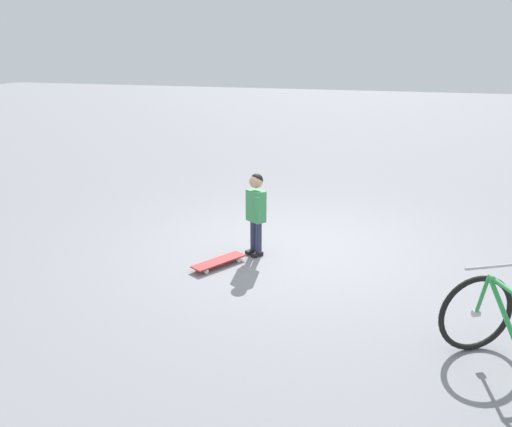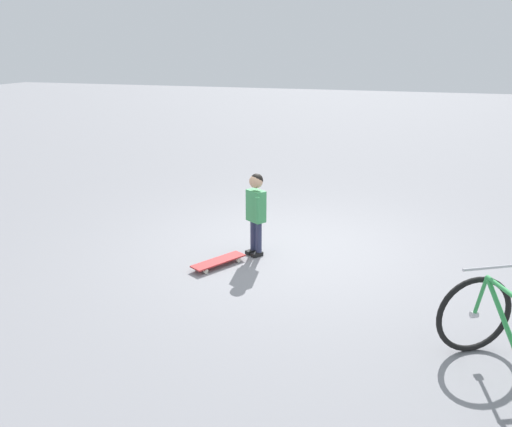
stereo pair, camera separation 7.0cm
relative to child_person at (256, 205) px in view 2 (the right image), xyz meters
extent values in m
plane|color=gray|center=(-0.44, -0.32, -0.66)|extent=(50.00, 50.00, 0.00)
cylinder|color=#2D3351|center=(-0.05, 0.03, -0.42)|extent=(0.08, 0.08, 0.42)
cube|color=black|center=(-0.03, 0.05, -0.63)|extent=(0.15, 0.17, 0.05)
cylinder|color=#2D3351|center=(0.05, -0.03, -0.42)|extent=(0.08, 0.08, 0.42)
cube|color=black|center=(0.06, -0.01, -0.63)|extent=(0.15, 0.17, 0.05)
cube|color=#3F9959|center=(0.00, 0.00, -0.01)|extent=(0.28, 0.25, 0.40)
cylinder|color=#3F9959|center=(-0.07, 0.17, -0.01)|extent=(0.06, 0.06, 0.32)
cylinder|color=#3F9959|center=(0.10, -0.14, -0.01)|extent=(0.06, 0.06, 0.32)
sphere|color=tan|center=(0.00, 0.00, 0.31)|extent=(0.17, 0.17, 0.17)
sphere|color=black|center=(-0.01, -0.01, 0.32)|extent=(0.16, 0.16, 0.16)
cube|color=#B22D2D|center=(0.32, 0.49, -0.59)|extent=(0.52, 0.72, 0.02)
cube|color=#B7B7BC|center=(0.45, 0.71, -0.61)|extent=(0.11, 0.08, 0.02)
cube|color=#B7B7BC|center=(0.20, 0.27, -0.61)|extent=(0.11, 0.08, 0.02)
cylinder|color=beige|center=(0.39, 0.74, -0.63)|extent=(0.05, 0.06, 0.06)
cylinder|color=beige|center=(0.52, 0.67, -0.63)|extent=(0.05, 0.06, 0.06)
cylinder|color=beige|center=(0.13, 0.31, -0.63)|extent=(0.05, 0.06, 0.06)
cylinder|color=beige|center=(0.26, 0.23, -0.63)|extent=(0.05, 0.06, 0.06)
torus|color=black|center=(-2.46, 1.59, -0.30)|extent=(0.65, 0.38, 0.71)
cylinder|color=#B7B7BC|center=(-2.46, 1.59, -0.30)|extent=(0.08, 0.08, 0.06)
cylinder|color=green|center=(-2.63, 1.89, -0.13)|extent=(0.28, 0.47, 0.48)
cylinder|color=green|center=(-2.65, 1.93, 0.09)|extent=(0.32, 0.54, 0.06)
cylinder|color=green|center=(-2.49, 1.63, -0.10)|extent=(0.09, 0.13, 0.41)
cylinder|color=#B7B7BC|center=(-2.51, 1.67, 0.18)|extent=(0.42, 0.24, 0.02)
camera|label=1|loc=(-1.82, 6.09, 1.93)|focal=37.46mm
camera|label=2|loc=(-1.89, 6.07, 1.93)|focal=37.46mm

